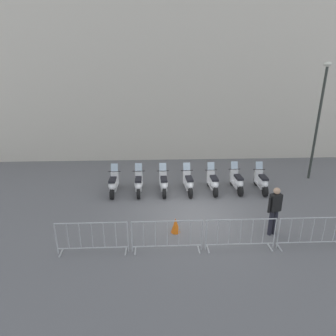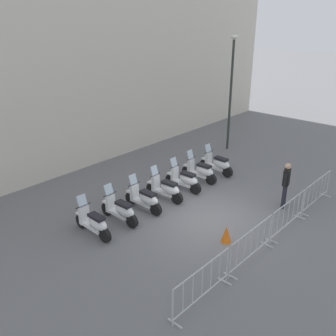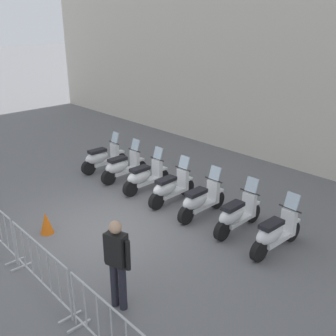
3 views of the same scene
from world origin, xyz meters
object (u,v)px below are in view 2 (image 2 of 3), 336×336
(motorcycle_6, at_px, (218,164))
(officer_near_row_end, at_px, (286,183))
(motorcycle_0, at_px, (94,223))
(street_lamp, at_px, (231,83))
(barrier_segment_0, at_px, (202,285))
(barrier_segment_2, at_px, (288,215))
(motorcycle_3, at_px, (166,189))
(barrier_segment_1, at_px, (251,245))
(traffic_cone, at_px, (226,234))
(motorcycle_4, at_px, (185,180))
(motorcycle_5, at_px, (201,171))
(barrier_segment_3, at_px, (317,192))
(motorcycle_2, at_px, (145,199))
(motorcycle_1, at_px, (121,210))

(motorcycle_6, distance_m, officer_near_row_end, 3.71)
(motorcycle_0, relative_size, street_lamp, 0.31)
(barrier_segment_0, bearing_deg, barrier_segment_2, -11.01)
(motorcycle_3, distance_m, barrier_segment_2, 4.51)
(barrier_segment_1, xyz_separation_m, barrier_segment_2, (2.24, -0.44, 0.00))
(barrier_segment_0, distance_m, traffic_cone, 2.84)
(officer_near_row_end, height_order, traffic_cone, officer_near_row_end)
(street_lamp, height_order, traffic_cone, street_lamp)
(motorcycle_4, xyz_separation_m, motorcycle_5, (1.11, -0.15, 0.00))
(barrier_segment_3, bearing_deg, officer_near_row_end, 128.55)
(motorcycle_2, distance_m, traffic_cone, 3.32)
(motorcycle_6, bearing_deg, officer_near_row_end, -114.66)
(motorcycle_0, relative_size, officer_near_row_end, 0.99)
(barrier_segment_3, xyz_separation_m, officer_near_row_end, (-0.77, 0.97, 0.45))
(motorcycle_3, relative_size, motorcycle_5, 1.00)
(street_lamp, distance_m, officer_near_row_end, 6.83)
(motorcycle_1, distance_m, barrier_segment_3, 7.15)
(motorcycle_3, distance_m, motorcycle_5, 2.23)
(motorcycle_1, xyz_separation_m, barrier_segment_3, (4.71, -5.38, 0.07))
(motorcycle_3, distance_m, officer_near_row_end, 4.37)
(motorcycle_3, bearing_deg, officer_near_row_end, -66.26)
(barrier_segment_3, relative_size, traffic_cone, 3.92)
(barrier_segment_3, bearing_deg, motorcycle_2, 125.04)
(motorcycle_1, xyz_separation_m, motorcycle_5, (4.39, -0.79, 0.00))
(motorcycle_0, xyz_separation_m, motorcycle_1, (1.10, -0.21, 0.00))
(motorcycle_1, relative_size, barrier_segment_1, 0.80)
(street_lamp, height_order, officer_near_row_end, street_lamp)
(motorcycle_4, bearing_deg, motorcycle_2, 169.34)
(motorcycle_3, height_order, barrier_segment_1, motorcycle_3)
(barrier_segment_0, bearing_deg, street_lamp, 20.06)
(barrier_segment_2, bearing_deg, motorcycle_5, 65.18)
(barrier_segment_3, bearing_deg, motorcycle_5, 93.92)
(barrier_segment_1, distance_m, officer_near_row_end, 3.73)
(motorcycle_3, relative_size, barrier_segment_2, 0.80)
(motorcycle_3, relative_size, motorcycle_4, 1.00)
(motorcycle_2, height_order, barrier_segment_2, motorcycle_2)
(barrier_segment_0, distance_m, barrier_segment_3, 6.84)
(motorcycle_2, xyz_separation_m, motorcycle_4, (2.19, -0.41, 0.00))
(motorcycle_2, distance_m, motorcycle_4, 2.23)
(officer_near_row_end, bearing_deg, traffic_cone, 164.39)
(motorcycle_5, xyz_separation_m, officer_near_row_end, (-0.46, -3.63, 0.53))
(barrier_segment_0, bearing_deg, motorcycle_3, 40.90)
(motorcycle_5, distance_m, barrier_segment_1, 5.58)
(motorcycle_1, height_order, barrier_segment_0, motorcycle_1)
(motorcycle_1, distance_m, barrier_segment_0, 4.54)
(motorcycle_1, relative_size, officer_near_row_end, 0.99)
(motorcycle_2, xyz_separation_m, motorcycle_6, (4.38, -0.85, 0.00))
(motorcycle_5, bearing_deg, street_lamp, 8.23)
(motorcycle_4, xyz_separation_m, barrier_segment_2, (-0.82, -4.31, 0.07))
(motorcycle_5, relative_size, barrier_segment_2, 0.80)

